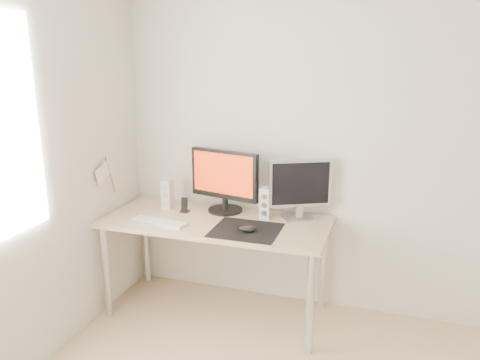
# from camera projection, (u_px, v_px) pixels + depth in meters

# --- Properties ---
(wall_back) EXTENTS (3.50, 0.00, 3.50)m
(wall_back) POSITION_uv_depth(u_px,v_px,m) (358.00, 146.00, 3.26)
(wall_back) COLOR white
(wall_back) RESTS_ON ground
(mousepad) EXTENTS (0.45, 0.40, 0.00)m
(mousepad) POSITION_uv_depth(u_px,v_px,m) (246.00, 230.00, 3.13)
(mousepad) COLOR black
(mousepad) RESTS_ON desk
(mouse) EXTENTS (0.12, 0.07, 0.04)m
(mouse) POSITION_uv_depth(u_px,v_px,m) (248.00, 229.00, 3.09)
(mouse) COLOR black
(mouse) RESTS_ON mousepad
(desk) EXTENTS (1.60, 0.70, 0.73)m
(desk) POSITION_uv_depth(u_px,v_px,m) (216.00, 230.00, 3.35)
(desk) COLOR #D1B587
(desk) RESTS_ON ground
(main_monitor) EXTENTS (0.55, 0.31, 0.47)m
(main_monitor) POSITION_uv_depth(u_px,v_px,m) (224.00, 179.00, 3.44)
(main_monitor) COLOR black
(main_monitor) RESTS_ON desk
(second_monitor) EXTENTS (0.42, 0.24, 0.43)m
(second_monitor) POSITION_uv_depth(u_px,v_px,m) (300.00, 186.00, 3.29)
(second_monitor) COLOR #ADADAF
(second_monitor) RESTS_ON desk
(speaker_left) EXTENTS (0.07, 0.09, 0.23)m
(speaker_left) POSITION_uv_depth(u_px,v_px,m) (168.00, 194.00, 3.55)
(speaker_left) COLOR white
(speaker_left) RESTS_ON desk
(speaker_right) EXTENTS (0.07, 0.09, 0.23)m
(speaker_right) POSITION_uv_depth(u_px,v_px,m) (266.00, 203.00, 3.33)
(speaker_right) COLOR white
(speaker_right) RESTS_ON desk
(keyboard) EXTENTS (0.43, 0.17, 0.02)m
(keyboard) POSITION_uv_depth(u_px,v_px,m) (159.00, 222.00, 3.27)
(keyboard) COLOR #BCBCBE
(keyboard) RESTS_ON desk
(phone_dock) EXTENTS (0.06, 0.05, 0.11)m
(phone_dock) POSITION_uv_depth(u_px,v_px,m) (185.00, 208.00, 3.49)
(phone_dock) COLOR black
(phone_dock) RESTS_ON desk
(pennant) EXTENTS (0.01, 0.23, 0.29)m
(pennant) POSITION_uv_depth(u_px,v_px,m) (105.00, 173.00, 3.35)
(pennant) COLOR #A57F54
(pennant) RESTS_ON wall_left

